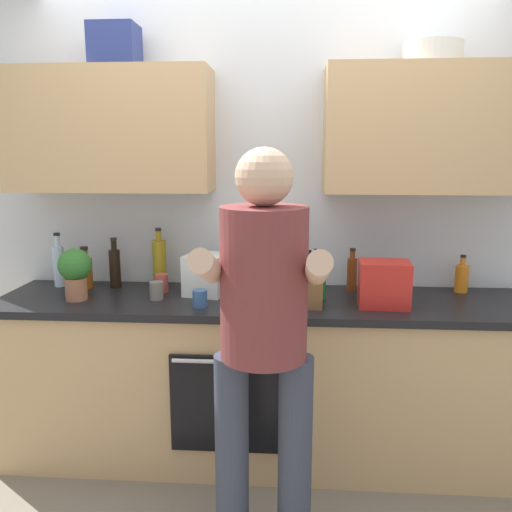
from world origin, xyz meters
The scene contains 19 objects.
ground_plane centered at (0.00, 0.00, 0.00)m, with size 12.00×12.00×0.00m, color #756B5B.
back_wall_unit centered at (0.00, 0.28, 1.49)m, with size 4.00×0.38×2.50m.
counter centered at (0.00, 0.00, 0.45)m, with size 2.84×0.67×0.90m.
person_standing centered at (0.03, -0.72, 0.99)m, with size 0.49×0.45×1.68m.
bottle_wine centered at (0.01, -0.06, 1.01)m, with size 0.07×0.07×0.25m.
bottle_water centered at (-1.20, 0.19, 1.03)m, with size 0.06×0.06×0.31m.
bottle_soy centered at (-0.87, 0.18, 1.02)m, with size 0.06×0.06×0.29m.
bottle_syrup centered at (-1.03, 0.16, 1.00)m, with size 0.08×0.08×0.24m.
bottle_oil centered at (-0.62, 0.22, 1.04)m, with size 0.08×0.08×0.34m.
bottle_juice centered at (1.08, 0.22, 0.98)m, with size 0.07×0.07×0.21m.
bottle_vinegar centered at (0.47, 0.21, 1.00)m, with size 0.06×0.06×0.24m.
bottle_soda centered at (0.29, 0.03, 1.00)m, with size 0.06×0.06×0.26m.
cup_ceramic centered at (-0.58, 0.10, 0.95)m, with size 0.07×0.07×0.10m, color #BF4C47.
cup_stoneware centered at (-0.57, -0.05, 0.95)m, with size 0.07×0.07×0.09m, color slate.
cup_tea centered at (-0.32, -0.17, 0.94)m, with size 0.07×0.07×0.09m, color #33598C.
knife_block centered at (0.24, -0.12, 1.02)m, with size 0.10×0.14×0.29m.
potted_herb centered at (-0.98, -0.09, 1.06)m, with size 0.17×0.17×0.27m.
grocery_bag_produce centered at (-0.32, 0.08, 1.01)m, with size 0.20×0.21×0.22m, color silver.
grocery_bag_crisps centered at (0.60, -0.09, 1.01)m, with size 0.25×0.19×0.23m, color red.
Camera 1 is at (0.14, -2.68, 1.66)m, focal length 37.03 mm.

